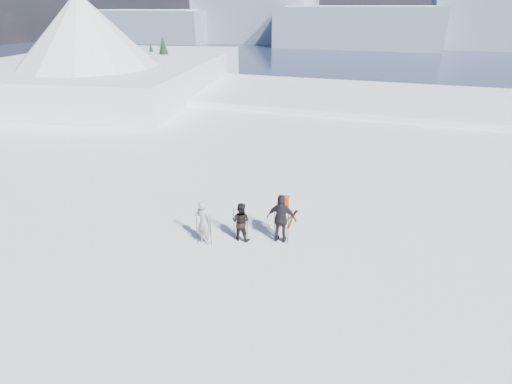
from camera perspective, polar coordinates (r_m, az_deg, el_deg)
lake_basin at (r=43.00m, az=13.93°, el=4.19°), size 820.00×820.00×71.62m
far_mountain_range at (r=466.11m, az=23.75°, el=21.18°), size 770.00×110.00×53.00m
near_ridge at (r=50.76m, az=-17.67°, el=10.46°), size 31.37×35.68×25.62m
skier_grey at (r=15.13m, az=-7.47°, el=-4.27°), size 0.74×0.57×1.80m
skier_dark at (r=15.28m, az=-2.18°, el=-4.25°), size 0.78×0.62×1.56m
skier_pack at (r=15.09m, az=3.65°, el=-3.85°), size 1.16×0.53×1.94m
backpack at (r=14.74m, az=4.00°, el=1.00°), size 0.43×0.25×0.63m
ski_poles at (r=15.15m, az=-1.97°, el=-5.10°), size 3.29×1.13×1.36m
skis_loose at (r=17.11m, az=4.96°, el=-3.85°), size 0.47×1.70×0.03m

